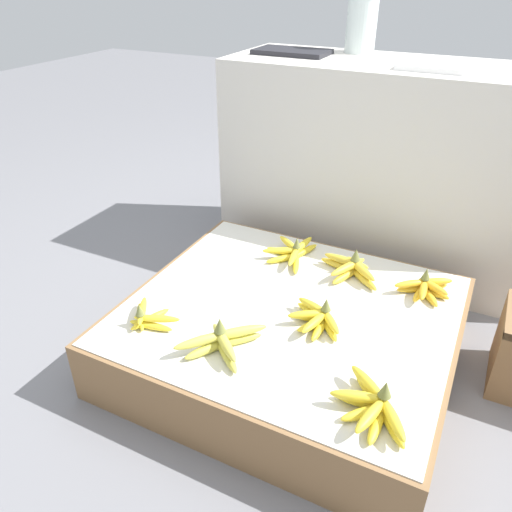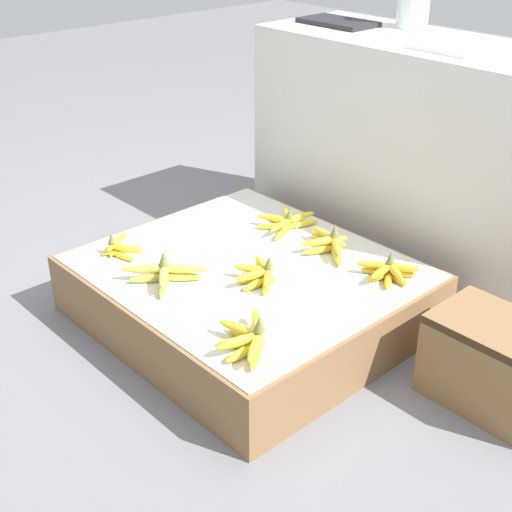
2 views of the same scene
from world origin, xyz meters
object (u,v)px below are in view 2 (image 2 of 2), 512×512
(banana_bunch_back_midright, at_px, (329,243))
(banana_bunch_back_right, at_px, (388,272))
(banana_bunch_middle_midright, at_px, (260,275))
(wooden_crate, at_px, (495,364))
(banana_bunch_front_midleft, at_px, (165,274))
(foam_tray_white, at_px, (453,47))
(banana_bunch_back_midleft, at_px, (286,222))
(banana_bunch_front_right, at_px, (249,339))
(banana_bunch_front_left, at_px, (119,247))

(banana_bunch_back_midright, bearing_deg, banana_bunch_back_right, -0.34)
(banana_bunch_middle_midright, xyz_separation_m, banana_bunch_back_right, (0.25, 0.30, -0.00))
(wooden_crate, xyz_separation_m, banana_bunch_front_midleft, (-0.86, -0.48, 0.11))
(banana_bunch_back_right, height_order, foam_tray_white, foam_tray_white)
(banana_bunch_back_midleft, xyz_separation_m, banana_bunch_back_midright, (0.22, -0.02, 0.01))
(wooden_crate, xyz_separation_m, foam_tray_white, (-0.57, 0.49, 0.69))
(banana_bunch_middle_midright, height_order, banana_bunch_back_right, banana_bunch_middle_midright)
(banana_bunch_front_right, xyz_separation_m, foam_tray_white, (-0.14, 1.01, 0.59))
(banana_bunch_front_midleft, distance_m, banana_bunch_middle_midright, 0.29)
(banana_bunch_front_left, height_order, banana_bunch_front_right, banana_bunch_front_right)
(banana_bunch_back_midleft, distance_m, banana_bunch_back_right, 0.47)
(banana_bunch_front_left, xyz_separation_m, banana_bunch_middle_midright, (0.45, 0.21, 0.00))
(banana_bunch_front_left, height_order, banana_bunch_middle_midright, banana_bunch_middle_midright)
(foam_tray_white, bearing_deg, banana_bunch_back_midright, -101.36)
(banana_bunch_front_left, relative_size, banana_bunch_back_midright, 0.79)
(banana_bunch_front_midleft, height_order, banana_bunch_front_right, banana_bunch_front_midleft)
(wooden_crate, height_order, banana_bunch_front_right, banana_bunch_front_right)
(wooden_crate, bearing_deg, foam_tray_white, 139.12)
(wooden_crate, relative_size, banana_bunch_back_midleft, 1.53)
(banana_bunch_front_left, bearing_deg, banana_bunch_back_right, 36.48)
(banana_bunch_front_right, relative_size, banana_bunch_back_midright, 0.91)
(banana_bunch_back_midright, bearing_deg, banana_bunch_back_midleft, 174.68)
(banana_bunch_front_left, xyz_separation_m, banana_bunch_back_midright, (0.46, 0.52, 0.01))
(banana_bunch_back_right, bearing_deg, banana_bunch_front_left, -143.52)
(wooden_crate, height_order, foam_tray_white, foam_tray_white)
(banana_bunch_front_right, height_order, banana_bunch_back_midright, banana_bunch_back_midright)
(banana_bunch_front_left, distance_m, foam_tray_white, 1.26)
(banana_bunch_front_left, relative_size, banana_bunch_middle_midright, 1.04)
(wooden_crate, relative_size, banana_bunch_back_midright, 1.49)
(banana_bunch_front_midleft, relative_size, banana_bunch_front_right, 0.99)
(wooden_crate, distance_m, foam_tray_white, 1.02)
(banana_bunch_front_right, relative_size, banana_bunch_middle_midright, 1.21)
(banana_bunch_front_midleft, bearing_deg, banana_bunch_front_left, 179.62)
(banana_bunch_front_right, height_order, banana_bunch_back_right, banana_bunch_front_right)
(wooden_crate, bearing_deg, banana_bunch_back_midright, 175.94)
(wooden_crate, height_order, banana_bunch_back_midleft, banana_bunch_back_midleft)
(banana_bunch_back_right, relative_size, foam_tray_white, 0.79)
(banana_bunch_back_right, bearing_deg, banana_bunch_back_midleft, 177.27)
(banana_bunch_middle_midright, bearing_deg, foam_tray_white, 82.74)
(banana_bunch_back_midleft, bearing_deg, wooden_crate, -4.38)
(banana_bunch_front_midleft, height_order, banana_bunch_middle_midright, banana_bunch_front_midleft)
(banana_bunch_middle_midright, height_order, banana_bunch_back_midright, banana_bunch_back_midright)
(wooden_crate, relative_size, banana_bunch_front_right, 1.63)
(wooden_crate, height_order, banana_bunch_middle_midright, banana_bunch_middle_midright)
(banana_bunch_middle_midright, bearing_deg, banana_bunch_front_right, -47.74)
(banana_bunch_back_right, bearing_deg, foam_tray_white, 109.30)
(banana_bunch_front_right, distance_m, banana_bunch_back_right, 0.56)
(banana_bunch_back_midleft, bearing_deg, banana_bunch_back_right, -2.73)
(banana_bunch_front_left, bearing_deg, banana_bunch_middle_midright, 25.50)
(banana_bunch_front_left, distance_m, banana_bunch_front_right, 0.68)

